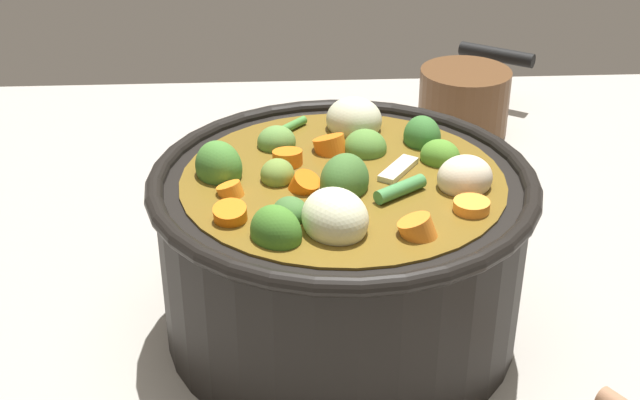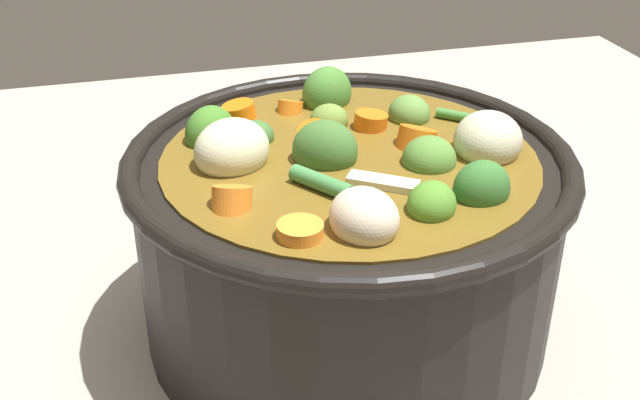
# 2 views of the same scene
# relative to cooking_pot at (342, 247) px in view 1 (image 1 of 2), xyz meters

# --- Properties ---
(ground_plane) EXTENTS (1.10, 1.10, 0.00)m
(ground_plane) POSITION_rel_cooking_pot_xyz_m (-0.00, -0.00, -0.07)
(ground_plane) COLOR #9E998E
(cooking_pot) EXTENTS (0.29, 0.29, 0.16)m
(cooking_pot) POSITION_rel_cooking_pot_xyz_m (0.00, 0.00, 0.00)
(cooking_pot) COLOR black
(cooking_pot) RESTS_ON ground_plane
(small_saucepan) EXTENTS (0.15, 0.17, 0.08)m
(small_saucepan) POSITION_rel_cooking_pot_xyz_m (-0.18, -0.38, -0.04)
(small_saucepan) COLOR brown
(small_saucepan) RESTS_ON ground_plane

